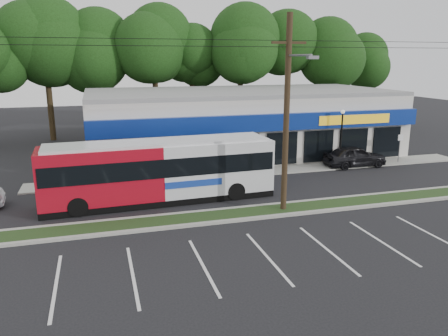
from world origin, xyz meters
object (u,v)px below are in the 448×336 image
at_px(car_dark, 355,156).
at_px(pedestrian_a, 225,164).
at_px(utility_pole, 284,109).
at_px(pedestrian_b, 233,165).
at_px(metrobus, 160,169).
at_px(lamp_post, 342,131).
at_px(sign_post, 400,143).

xyz_separation_m(car_dark, pedestrian_a, (-10.06, 0.00, 0.05)).
distance_m(utility_pole, pedestrian_b, 8.88).
bearing_deg(car_dark, pedestrian_b, 90.64).
bearing_deg(pedestrian_a, pedestrian_b, 144.53).
bearing_deg(pedestrian_b, pedestrian_a, 27.30).
bearing_deg(car_dark, metrobus, 105.53).
relative_size(lamp_post, sign_post, 1.91).
height_order(car_dark, pedestrian_b, car_dark).
bearing_deg(utility_pole, car_dark, 39.37).
xyz_separation_m(utility_pole, sign_post, (13.17, 7.65, -3.86)).
distance_m(car_dark, pedestrian_a, 10.06).
relative_size(utility_pole, metrobus, 3.86).
xyz_separation_m(lamp_post, sign_post, (5.00, -0.23, -1.12)).
bearing_deg(metrobus, utility_pole, -33.78).
xyz_separation_m(utility_pole, metrobus, (-5.82, 3.57, -3.58)).
bearing_deg(sign_post, metrobus, -167.89).
xyz_separation_m(sign_post, pedestrian_a, (-14.00, -0.07, -0.70)).
bearing_deg(car_dark, utility_pole, 130.01).
relative_size(metrobus, pedestrian_b, 8.27).
bearing_deg(pedestrian_b, lamp_post, -150.66).
xyz_separation_m(utility_pole, car_dark, (9.23, 7.57, -4.62)).
bearing_deg(lamp_post, car_dark, -15.77).
height_order(lamp_post, sign_post, lamp_post).
height_order(utility_pole, metrobus, utility_pole).
bearing_deg(lamp_post, sign_post, -2.58).
distance_m(metrobus, pedestrian_a, 6.46).
height_order(sign_post, pedestrian_b, sign_post).
xyz_separation_m(lamp_post, car_dark, (1.06, -0.30, -1.87)).
bearing_deg(pedestrian_b, sign_post, -152.38).
distance_m(utility_pole, pedestrian_a, 8.88).
height_order(metrobus, car_dark, metrobus).
bearing_deg(pedestrian_b, utility_pole, 119.38).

